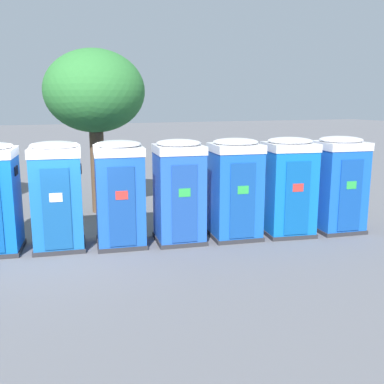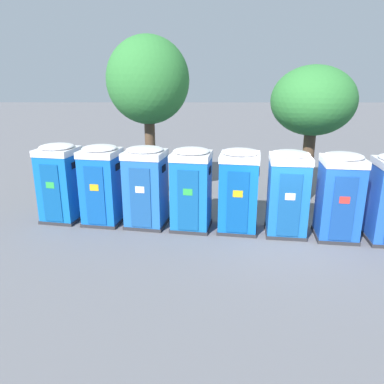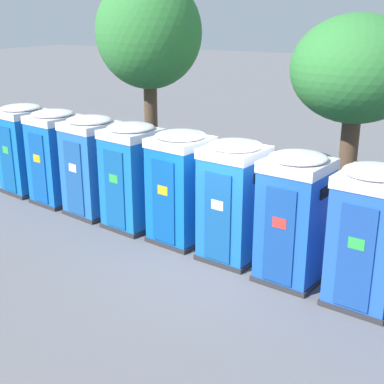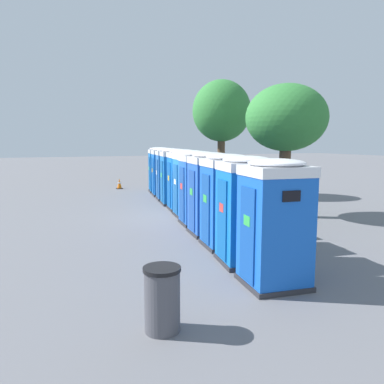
{
  "view_description": "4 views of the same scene",
  "coord_description": "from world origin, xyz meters",
  "px_view_note": "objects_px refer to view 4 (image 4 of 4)",
  "views": [
    {
      "loc": [
        -0.77,
        -10.5,
        3.44
      ],
      "look_at": [
        3.21,
        -0.33,
        1.22
      ],
      "focal_mm": 42.0,
      "sensor_mm": 36.0,
      "label": 1
    },
    {
      "loc": [
        -2.74,
        -10.36,
        4.57
      ],
      "look_at": [
        -2.8,
        0.64,
        1.16
      ],
      "focal_mm": 35.0,
      "sensor_mm": 36.0,
      "label": 2
    },
    {
      "loc": [
        4.41,
        -9.26,
        4.94
      ],
      "look_at": [
        -1.04,
        0.35,
        1.24
      ],
      "focal_mm": 50.0,
      "sensor_mm": 36.0,
      "label": 3
    },
    {
      "loc": [
        13.14,
        -5.32,
        2.87
      ],
      "look_at": [
        0.38,
        0.12,
        0.98
      ],
      "focal_mm": 35.0,
      "sensor_mm": 36.0,
      "label": 4
    }
  ],
  "objects_px": {
    "portapotty_3": "(174,176)",
    "portapotty_4": "(182,179)",
    "street_tree_0": "(222,112)",
    "street_tree_1": "(286,119)",
    "portapotty_7": "(210,193)",
    "portapotty_9": "(246,210)",
    "portapotty_5": "(190,183)",
    "trash_can": "(162,299)",
    "portapotty_10": "(274,222)",
    "portapotty_8": "(226,200)",
    "portapotty_0": "(159,169)",
    "portapotty_1": "(163,171)",
    "portapotty_6": "(198,188)",
    "portapotty_2": "(169,174)",
    "traffic_cone": "(119,184)"
  },
  "relations": [
    {
      "from": "portapotty_3",
      "to": "portapotty_4",
      "type": "relative_size",
      "value": 1.0
    },
    {
      "from": "street_tree_0",
      "to": "street_tree_1",
      "type": "height_order",
      "value": "street_tree_0"
    },
    {
      "from": "portapotty_7",
      "to": "street_tree_0",
      "type": "relative_size",
      "value": 0.42
    },
    {
      "from": "portapotty_4",
      "to": "portapotty_9",
      "type": "bearing_deg",
      "value": -9.84
    },
    {
      "from": "portapotty_4",
      "to": "portapotty_3",
      "type": "bearing_deg",
      "value": 173.61
    },
    {
      "from": "portapotty_5",
      "to": "trash_can",
      "type": "xyz_separation_m",
      "value": [
        7.99,
        -3.82,
        -0.78
      ]
    },
    {
      "from": "portapotty_9",
      "to": "portapotty_10",
      "type": "xyz_separation_m",
      "value": [
        1.43,
        -0.2,
        0.0
      ]
    },
    {
      "from": "portapotty_3",
      "to": "street_tree_1",
      "type": "relative_size",
      "value": 0.51
    },
    {
      "from": "street_tree_1",
      "to": "trash_can",
      "type": "xyz_separation_m",
      "value": [
        6.48,
        -7.07,
        -3.18
      ]
    },
    {
      "from": "portapotty_4",
      "to": "portapotty_5",
      "type": "height_order",
      "value": "same"
    },
    {
      "from": "portapotty_5",
      "to": "portapotty_9",
      "type": "xyz_separation_m",
      "value": [
        5.68,
        -0.98,
        -0.0
      ]
    },
    {
      "from": "portapotty_3",
      "to": "portapotty_8",
      "type": "xyz_separation_m",
      "value": [
        7.11,
        -1.15,
        -0.0
      ]
    },
    {
      "from": "portapotty_0",
      "to": "trash_can",
      "type": "relative_size",
      "value": 2.53
    },
    {
      "from": "street_tree_1",
      "to": "portapotty_10",
      "type": "bearing_deg",
      "value": -38.35
    },
    {
      "from": "portapotty_8",
      "to": "portapotty_9",
      "type": "relative_size",
      "value": 1.0
    },
    {
      "from": "portapotty_0",
      "to": "portapotty_5",
      "type": "distance_m",
      "value": 7.2
    },
    {
      "from": "portapotty_8",
      "to": "portapotty_1",
      "type": "bearing_deg",
      "value": 170.86
    },
    {
      "from": "portapotty_0",
      "to": "portapotty_4",
      "type": "relative_size",
      "value": 1.0
    },
    {
      "from": "portapotty_6",
      "to": "street_tree_1",
      "type": "distance_m",
      "value": 4.28
    },
    {
      "from": "portapotty_3",
      "to": "portapotty_0",
      "type": "bearing_deg",
      "value": 170.73
    },
    {
      "from": "portapotty_3",
      "to": "portapotty_8",
      "type": "relative_size",
      "value": 1.0
    },
    {
      "from": "portapotty_4",
      "to": "portapotty_10",
      "type": "xyz_separation_m",
      "value": [
        8.52,
        -1.44,
        -0.0
      ]
    },
    {
      "from": "portapotty_7",
      "to": "portapotty_8",
      "type": "distance_m",
      "value": 1.44
    },
    {
      "from": "portapotty_4",
      "to": "street_tree_1",
      "type": "distance_m",
      "value": 4.83
    },
    {
      "from": "portapotty_10",
      "to": "portapotty_6",
      "type": "bearing_deg",
      "value": 171.12
    },
    {
      "from": "portapotty_2",
      "to": "trash_can",
      "type": "bearing_deg",
      "value": -20.01
    },
    {
      "from": "portapotty_8",
      "to": "portapotty_9",
      "type": "bearing_deg",
      "value": -9.58
    },
    {
      "from": "portapotty_1",
      "to": "portapotty_10",
      "type": "bearing_deg",
      "value": -9.08
    },
    {
      "from": "portapotty_3",
      "to": "portapotty_7",
      "type": "xyz_separation_m",
      "value": [
        5.68,
        -0.95,
        0.0
      ]
    },
    {
      "from": "portapotty_2",
      "to": "street_tree_0",
      "type": "relative_size",
      "value": 0.42
    },
    {
      "from": "portapotty_3",
      "to": "street_tree_0",
      "type": "distance_m",
      "value": 4.76
    },
    {
      "from": "portapotty_8",
      "to": "street_tree_0",
      "type": "height_order",
      "value": "street_tree_0"
    },
    {
      "from": "portapotty_7",
      "to": "street_tree_0",
      "type": "bearing_deg",
      "value": 150.13
    },
    {
      "from": "portapotty_5",
      "to": "portapotty_9",
      "type": "relative_size",
      "value": 1.0
    },
    {
      "from": "portapotty_9",
      "to": "portapotty_4",
      "type": "bearing_deg",
      "value": 170.16
    },
    {
      "from": "portapotty_6",
      "to": "portapotty_9",
      "type": "distance_m",
      "value": 4.32
    },
    {
      "from": "portapotty_10",
      "to": "street_tree_1",
      "type": "height_order",
      "value": "street_tree_1"
    },
    {
      "from": "portapotty_2",
      "to": "street_tree_0",
      "type": "distance_m",
      "value": 4.32
    },
    {
      "from": "portapotty_6",
      "to": "street_tree_1",
      "type": "bearing_deg",
      "value": 88.51
    },
    {
      "from": "portapotty_2",
      "to": "trash_can",
      "type": "relative_size",
      "value": 2.53
    },
    {
      "from": "portapotty_5",
      "to": "traffic_cone",
      "type": "bearing_deg",
      "value": -175.64
    },
    {
      "from": "portapotty_4",
      "to": "portapotty_5",
      "type": "bearing_deg",
      "value": -9.98
    },
    {
      "from": "portapotty_3",
      "to": "portapotty_1",
      "type": "bearing_deg",
      "value": 171.02
    },
    {
      "from": "portapotty_6",
      "to": "trash_can",
      "type": "distance_m",
      "value": 7.5
    },
    {
      "from": "portapotty_2",
      "to": "portapotty_10",
      "type": "distance_m",
      "value": 11.52
    },
    {
      "from": "portapotty_6",
      "to": "street_tree_0",
      "type": "relative_size",
      "value": 0.42
    },
    {
      "from": "portapotty_2",
      "to": "street_tree_0",
      "type": "xyz_separation_m",
      "value": [
        -0.18,
        3.01,
        3.1
      ]
    },
    {
      "from": "portapotty_1",
      "to": "street_tree_1",
      "type": "distance_m",
      "value": 7.96
    },
    {
      "from": "portapotty_1",
      "to": "portapotty_3",
      "type": "bearing_deg",
      "value": -8.98
    },
    {
      "from": "portapotty_8",
      "to": "street_tree_0",
      "type": "bearing_deg",
      "value": 153.26
    }
  ]
}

